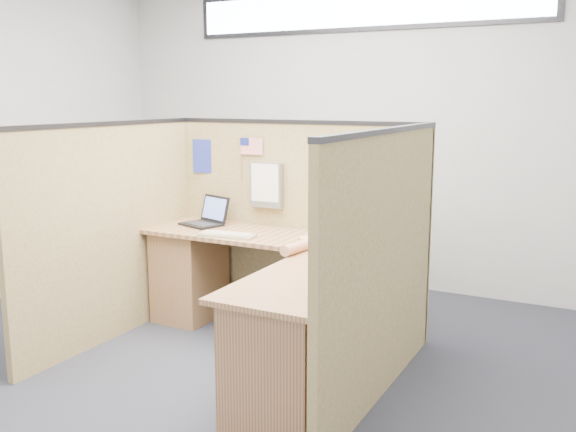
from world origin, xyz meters
The scene contains 14 objects.
floor centered at (0.00, 0.00, 0.00)m, with size 5.00×5.00×0.00m, color black.
wall_back centered at (0.00, 2.25, 1.40)m, with size 5.00×5.00×0.00m, color #AEB0B3.
clerestory_window centered at (0.00, 2.23, 2.45)m, with size 3.30×0.04×0.38m.
cubicle_partitions centered at (0.00, 0.43, 0.77)m, with size 2.06×1.83×1.53m.
l_desk centered at (0.18, 0.29, 0.39)m, with size 1.95×1.75×0.73m.
laptop centered at (-0.66, 0.78, 0.78)m, with size 0.35×0.36×0.21m.
keyboard centered at (-0.27, 0.48, 0.74)m, with size 0.42×0.20×0.03m.
mouse centered at (0.36, 0.48, 0.75)m, with size 0.11×0.07×0.04m, color silver.
hand_forearm centered at (0.37, 0.34, 0.77)m, with size 0.11×0.38×0.08m.
blue_poster centered at (-0.80, 0.97, 1.23)m, with size 0.20×0.00×0.27m, color navy.
american_flag centered at (-0.38, 0.96, 1.32)m, with size 0.20×0.01×0.33m.
file_holder centered at (-0.22, 0.94, 1.04)m, with size 0.26×0.05×0.34m.
paper_left centered at (0.28, 0.97, 1.11)m, with size 0.23×0.00×0.30m, color white.
paper_right centered at (0.24, 0.97, 1.12)m, with size 0.21×0.00×0.26m, color white.
Camera 1 is at (2.14, -3.21, 1.69)m, focal length 40.00 mm.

